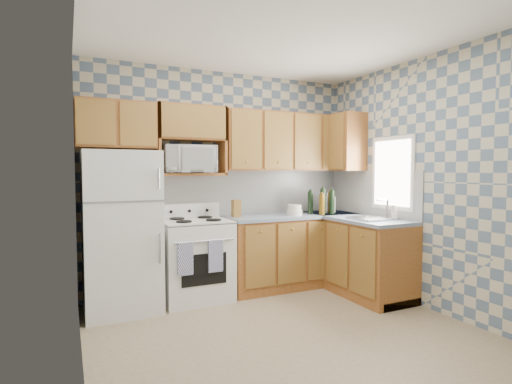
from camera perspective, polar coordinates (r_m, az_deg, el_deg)
floor at (r=3.87m, az=4.34°, el=-19.40°), size 3.40×3.40×0.00m
back_wall at (r=5.03m, az=-4.67°, el=1.58°), size 3.40×0.02×2.70m
right_wall at (r=4.66m, az=22.88°, el=1.25°), size 0.02×3.20×2.70m
backsplash_back at (r=5.18m, az=-0.48°, el=-0.03°), size 2.60×0.02×0.56m
backsplash_right at (r=5.23m, az=16.22°, el=-0.12°), size 0.02×1.60×0.56m
refrigerator at (r=4.43m, az=-18.67°, el=-5.38°), size 0.75×0.70×1.68m
stove_body at (r=4.68m, az=-8.66°, el=-9.66°), size 0.76×0.65×0.90m
cooktop at (r=4.60m, az=-8.70°, el=-4.13°), size 0.76×0.65×0.02m
backguard at (r=4.86m, az=-9.64°, el=-2.64°), size 0.76×0.08×0.17m
dish_towel_left at (r=4.28m, az=-10.05°, el=-9.40°), size 0.16×0.02×0.34m
dish_towel_right at (r=4.38m, az=-5.78°, el=-9.09°), size 0.16×0.02×0.34m
base_cabinets_back at (r=5.22m, az=5.17°, el=-8.44°), size 1.75×0.60×0.88m
base_cabinets_right at (r=5.14m, az=13.65°, el=-8.69°), size 0.60×1.60×0.88m
countertop_back at (r=5.14m, az=5.22°, el=-3.42°), size 1.77×0.63×0.04m
countertop_right at (r=5.06m, az=13.67°, el=-3.59°), size 0.63×1.60×0.04m
upper_cabinets_back at (r=5.25m, az=4.48°, el=7.11°), size 1.75×0.33×0.74m
upper_cabinets_fridge at (r=4.59m, az=-19.37°, el=9.04°), size 0.82×0.33×0.50m
upper_cabinets_right at (r=5.48m, az=11.96°, el=6.87°), size 0.33×0.70×0.74m
microwave_shelf at (r=4.72m, az=-9.31°, el=2.49°), size 0.80×0.33×0.03m
microwave at (r=4.68m, az=-9.59°, el=4.63°), size 0.59×0.41×0.32m
sink at (r=4.80m, az=16.36°, el=-3.69°), size 0.48×0.40×0.03m
window at (r=4.96m, az=18.91°, el=2.57°), size 0.02×0.66×0.86m
bottle_0 at (r=5.21m, az=9.52°, el=-1.34°), size 0.07×0.07×0.32m
bottle_1 at (r=5.22m, az=10.80°, el=-1.47°), size 0.07×0.07×0.30m
bottle_2 at (r=5.33m, az=10.60°, el=-1.49°), size 0.07×0.07×0.28m
bottle_3 at (r=5.11m, az=9.39°, el=-1.79°), size 0.07×0.07×0.26m
bottle_4 at (r=5.18m, az=7.78°, el=-1.54°), size 0.07×0.07×0.29m
knife_block at (r=4.83m, az=-2.85°, el=-2.34°), size 0.10×0.10×0.21m
electric_kettle at (r=5.45m, az=10.43°, el=-1.76°), size 0.17×0.17×0.21m
food_containers at (r=5.05m, az=5.51°, el=-2.57°), size 0.20×0.20×0.13m
soap_bottle at (r=4.78m, az=19.13°, el=-2.79°), size 0.06×0.06×0.17m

